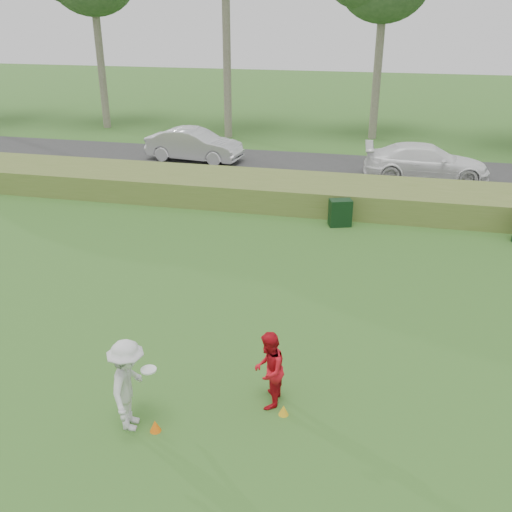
% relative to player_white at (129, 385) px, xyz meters
% --- Properties ---
extents(ground, '(120.00, 120.00, 0.00)m').
position_rel_player_white_xyz_m(ground, '(1.12, 0.93, -0.87)').
color(ground, '#2C5E1F').
rests_on(ground, ground).
extents(reed_strip, '(80.00, 3.00, 0.90)m').
position_rel_player_white_xyz_m(reed_strip, '(1.12, 12.93, -0.42)').
color(reed_strip, '#556C2B').
rests_on(reed_strip, ground).
extents(park_road, '(80.00, 6.00, 0.06)m').
position_rel_player_white_xyz_m(park_road, '(1.12, 17.93, -0.84)').
color(park_road, '#2D2D2D').
rests_on(park_road, ground).
extents(player_white, '(0.94, 1.20, 1.73)m').
position_rel_player_white_xyz_m(player_white, '(0.00, 0.00, 0.00)').
color(player_white, silver).
rests_on(player_white, ground).
extents(player_red, '(0.59, 0.75, 1.51)m').
position_rel_player_white_xyz_m(player_red, '(2.23, 1.14, -0.11)').
color(player_red, red).
rests_on(player_red, ground).
extents(cone_orange, '(0.20, 0.20, 0.22)m').
position_rel_player_white_xyz_m(cone_orange, '(0.45, -0.04, -0.76)').
color(cone_orange, orange).
rests_on(cone_orange, ground).
extents(cone_yellow, '(0.18, 0.18, 0.20)m').
position_rel_player_white_xyz_m(cone_yellow, '(2.56, 0.89, -0.76)').
color(cone_yellow, '#EFAC19').
rests_on(cone_yellow, ground).
extents(utility_cabinet, '(0.84, 0.68, 0.91)m').
position_rel_player_white_xyz_m(utility_cabinet, '(2.64, 10.96, -0.41)').
color(utility_cabinet, black).
rests_on(utility_cabinet, ground).
extents(car_mid, '(4.72, 2.11, 1.50)m').
position_rel_player_white_xyz_m(car_mid, '(-4.94, 18.12, -0.05)').
color(car_mid, silver).
rests_on(car_mid, park_road).
extents(car_right, '(5.26, 2.39, 1.49)m').
position_rel_player_white_xyz_m(car_right, '(5.65, 17.20, -0.06)').
color(car_right, white).
rests_on(car_right, park_road).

